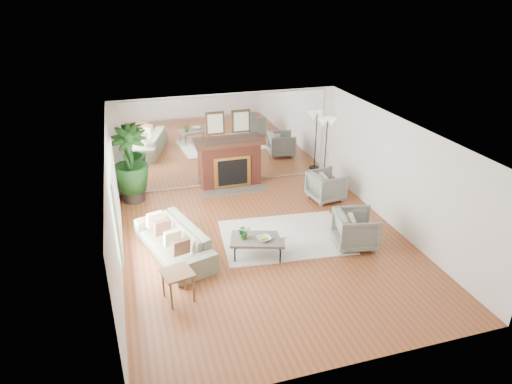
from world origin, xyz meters
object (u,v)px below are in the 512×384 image
object	(u,v)px
sofa	(174,241)
side_table	(177,276)
fireplace	(231,163)
floor_lamp	(327,127)
coffee_table	(258,240)
potted_ficus	(130,163)
armchair_front	(356,229)
armchair_back	(326,186)

from	to	relation	value
sofa	side_table	xyz separation A→B (m)	(-0.12, -1.48, 0.16)
fireplace	floor_lamp	world-z (taller)	fireplace
coffee_table	side_table	xyz separation A→B (m)	(-1.73, -0.91, 0.09)
side_table	potted_ficus	bearing A→B (deg)	97.13
fireplace	armchair_front	distance (m)	4.18
coffee_table	sofa	bearing A→B (deg)	160.56
side_table	floor_lamp	xyz separation A→B (m)	(4.76, 4.35, 1.00)
coffee_table	floor_lamp	world-z (taller)	floor_lamp
fireplace	armchair_back	size ratio (longest dim) A/B	2.51
sofa	armchair_front	size ratio (longest dim) A/B	2.60
fireplace	coffee_table	world-z (taller)	fireplace
side_table	potted_ficus	xyz separation A→B (m)	(-0.54, 4.35, 0.54)
sofa	armchair_front	distance (m)	3.79
potted_ficus	floor_lamp	size ratio (longest dim) A/B	1.11
potted_ficus	sofa	bearing A→B (deg)	-77.08
side_table	floor_lamp	size ratio (longest dim) A/B	0.35
fireplace	armchair_back	xyz separation A→B (m)	(2.13, -1.51, -0.29)
armchair_back	potted_ficus	xyz separation A→B (m)	(-4.73, 1.36, 0.66)
potted_ficus	armchair_back	bearing A→B (deg)	-15.98
armchair_front	potted_ficus	size ratio (longest dim) A/B	0.44
fireplace	armchair_front	bearing A→B (deg)	-64.84
armchair_back	coffee_table	bearing A→B (deg)	122.26
side_table	floor_lamp	world-z (taller)	floor_lamp
side_table	armchair_back	bearing A→B (deg)	35.54
armchair_front	potted_ficus	world-z (taller)	potted_ficus
armchair_back	floor_lamp	size ratio (longest dim) A/B	0.47
coffee_table	potted_ficus	xyz separation A→B (m)	(-2.27, 3.44, 0.63)
floor_lamp	armchair_back	bearing A→B (deg)	-112.72
floor_lamp	fireplace	bearing A→B (deg)	176.63
fireplace	armchair_back	bearing A→B (deg)	-35.38
coffee_table	floor_lamp	bearing A→B (deg)	48.65
fireplace	side_table	world-z (taller)	fireplace
sofa	potted_ficus	bearing A→B (deg)	176.09
armchair_front	side_table	world-z (taller)	armchair_front
armchair_back	armchair_front	world-z (taller)	armchair_front
armchair_front	potted_ficus	bearing A→B (deg)	61.76
potted_ficus	floor_lamp	distance (m)	5.32
potted_ficus	floor_lamp	bearing A→B (deg)	0.00
armchair_front	armchair_back	bearing A→B (deg)	2.24
coffee_table	side_table	size ratio (longest dim) A/B	2.01
armchair_back	sofa	bearing A→B (deg)	102.39
fireplace	armchair_back	world-z (taller)	fireplace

